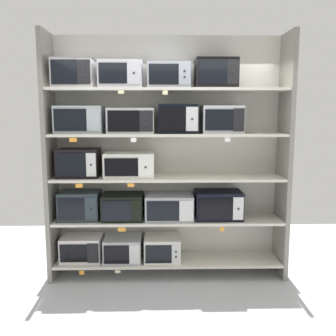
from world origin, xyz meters
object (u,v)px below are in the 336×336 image
Objects in this scene: microwave_9 at (80,120)px; microwave_16 at (216,74)px; microwave_8 at (130,165)px; microwave_12 at (222,120)px; microwave_13 at (74,74)px; microwave_5 at (169,207)px; microwave_2 at (162,248)px; microwave_4 at (123,207)px; microwave_14 at (121,75)px; microwave_6 at (218,205)px; microwave_7 at (79,163)px; microwave_15 at (169,76)px; microwave_11 at (178,119)px; microwave_0 at (82,248)px; microwave_3 at (80,205)px; microwave_10 at (131,121)px; microwave_1 at (123,248)px.

microwave_9 is 1.16× the size of microwave_16.
microwave_16 reaches higher than microwave_8.
microwave_12 is 1.73m from microwave_13.
microwave_5 is at bearing -0.03° from microwave_8.
microwave_2 is 0.90× the size of microwave_4.
microwave_14 is at bearing 179.98° from microwave_5.
microwave_13 is (-0.60, -0.00, 1.02)m from microwave_8.
microwave_6 reaches higher than microwave_5.
microwave_15 reaches higher than microwave_7.
microwave_6 is 1.22× the size of microwave_11.
microwave_3 is (-0.00, -0.00, 0.52)m from microwave_0.
microwave_5 is 1.17× the size of microwave_15.
microwave_13 reaches higher than microwave_3.
microwave_10 reaches higher than microwave_6.
microwave_7 is 1.71m from microwave_12.
microwave_6 reaches higher than microwave_2.
microwave_15 reaches higher than microwave_11.
microwave_4 is 1.11m from microwave_9.
microwave_15 is at bearing 0.02° from microwave_10.
microwave_11 reaches higher than microwave_10.
microwave_7 is 1.06× the size of microwave_11.
microwave_2 is 0.96× the size of microwave_13.
microwave_2 is at bearing 179.98° from microwave_15.
microwave_14 is (-0.08, -0.00, 1.02)m from microwave_8.
microwave_6 is 1.03× the size of microwave_10.
microwave_10 is 0.53m from microwave_11.
microwave_4 is 0.85× the size of microwave_5.
microwave_6 is at bearing 0.02° from microwave_11.
microwave_10 is at bearing -179.98° from microwave_15.
microwave_5 is at bearing 0.01° from microwave_2.
microwave_9 is (-1.01, 0.00, 1.01)m from microwave_5.
microwave_2 is (0.47, -0.00, 0.00)m from microwave_1.
microwave_1 is at bearing -179.99° from microwave_12.
microwave_7 is 1.02× the size of microwave_16.
microwave_5 is at bearing -179.99° from microwave_6.
microwave_9 reaches higher than microwave_5.
microwave_7 reaches higher than microwave_5.
microwave_0 is at bearing 9.45° from microwave_7.
microwave_10 is at bearing -179.99° from microwave_11.
microwave_16 is (0.52, -0.00, 1.52)m from microwave_5.
microwave_11 is (1.14, -0.00, 1.53)m from microwave_0.
microwave_4 is (0.50, -0.00, 0.51)m from microwave_0.
microwave_11 reaches higher than microwave_1.
microwave_16 is (1.07, -0.00, 2.03)m from microwave_1.
microwave_3 is (-0.49, 0.00, 0.53)m from microwave_1.
microwave_4 is at bearing -0.01° from microwave_3.
microwave_7 is (-0.00, -0.00, 1.03)m from microwave_0.
microwave_0 is at bearing 1.15° from microwave_13.
microwave_8 is at bearing 179.97° from microwave_15.
microwave_12 is (0.02, 0.00, 1.00)m from microwave_6.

